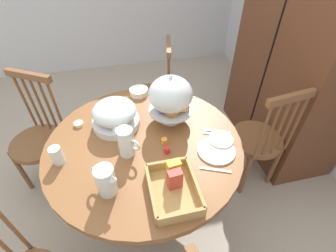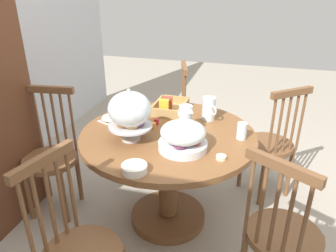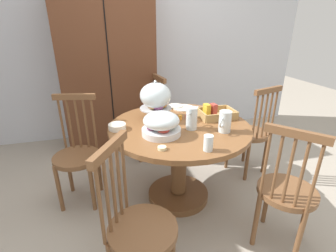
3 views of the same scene
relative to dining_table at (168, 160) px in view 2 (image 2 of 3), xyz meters
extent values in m
plane|color=#A89E8E|center=(-0.03, -0.15, -0.52)|extent=(10.00, 10.00, 0.00)
cylinder|color=brown|center=(0.00, 0.00, 0.20)|extent=(1.19, 1.19, 0.04)
cylinder|color=brown|center=(0.00, 0.00, -0.14)|extent=(0.14, 0.14, 0.63)
cylinder|color=brown|center=(0.00, 0.00, -0.49)|extent=(0.56, 0.56, 0.06)
cylinder|color=brown|center=(-0.45, -0.77, -0.07)|extent=(0.40, 0.40, 0.04)
cylinder|color=brown|center=(-0.26, -0.72, -0.30)|extent=(0.04, 0.04, 0.45)
cylinder|color=brown|center=(-0.66, -0.81, 0.17)|extent=(0.02, 0.02, 0.48)
cylinder|color=brown|center=(-0.63, -0.75, 0.17)|extent=(0.02, 0.02, 0.48)
cylinder|color=brown|center=(-0.59, -0.69, 0.17)|extent=(0.02, 0.02, 0.48)
cylinder|color=brown|center=(-0.56, -0.63, 0.17)|extent=(0.02, 0.02, 0.48)
cylinder|color=brown|center=(-0.52, -0.57, 0.17)|extent=(0.02, 0.02, 0.48)
cube|color=brown|center=(-0.59, -0.69, 0.43)|extent=(0.21, 0.33, 0.05)
cylinder|color=brown|center=(0.57, -0.69, -0.07)|extent=(0.40, 0.40, 0.04)
cylinder|color=brown|center=(0.77, -0.70, -0.30)|extent=(0.04, 0.04, 0.45)
cylinder|color=brown|center=(0.59, -0.49, -0.30)|extent=(0.04, 0.04, 0.45)
cylinder|color=brown|center=(0.55, -0.88, -0.30)|extent=(0.04, 0.04, 0.45)
cylinder|color=brown|center=(0.37, -0.67, -0.30)|extent=(0.04, 0.04, 0.45)
cylinder|color=brown|center=(0.54, -0.90, 0.17)|extent=(0.02, 0.02, 0.48)
cylinder|color=brown|center=(0.49, -0.84, 0.17)|extent=(0.02, 0.02, 0.48)
cylinder|color=brown|center=(0.45, -0.79, 0.17)|extent=(0.02, 0.02, 0.48)
cylinder|color=brown|center=(0.40, -0.73, 0.17)|extent=(0.02, 0.02, 0.48)
cylinder|color=brown|center=(0.36, -0.68, 0.17)|extent=(0.02, 0.02, 0.48)
cube|color=brown|center=(0.45, -0.79, 0.43)|extent=(0.26, 0.30, 0.05)
cylinder|color=brown|center=(0.86, 0.26, -0.07)|extent=(0.40, 0.40, 0.04)
cylinder|color=brown|center=(0.95, 0.43, -0.30)|extent=(0.04, 0.04, 0.45)
cylinder|color=brown|center=(0.68, 0.35, -0.30)|extent=(0.04, 0.04, 0.45)
cylinder|color=brown|center=(1.03, 0.16, -0.30)|extent=(0.04, 0.04, 0.45)
cylinder|color=brown|center=(0.76, 0.08, -0.30)|extent=(0.04, 0.04, 0.45)
cylinder|color=brown|center=(1.04, 0.14, 0.17)|extent=(0.02, 0.02, 0.48)
cylinder|color=brown|center=(0.97, 0.12, 0.17)|extent=(0.02, 0.02, 0.48)
cylinder|color=brown|center=(0.90, 0.10, 0.17)|extent=(0.02, 0.02, 0.48)
cylinder|color=brown|center=(0.83, 0.08, 0.17)|extent=(0.02, 0.02, 0.48)
cylinder|color=brown|center=(0.77, 0.06, 0.17)|extent=(0.02, 0.02, 0.48)
cube|color=brown|center=(0.90, 0.10, 0.43)|extent=(0.36, 0.14, 0.05)
cylinder|color=brown|center=(-0.12, 0.88, -0.07)|extent=(0.40, 0.40, 0.04)
cylinder|color=brown|center=(-0.28, 1.01, -0.30)|extent=(0.04, 0.04, 0.45)
cylinder|color=brown|center=(-0.24, 0.73, -0.30)|extent=(0.04, 0.04, 0.45)
cylinder|color=brown|center=(0.00, 1.04, -0.30)|extent=(0.04, 0.04, 0.45)
cylinder|color=brown|center=(0.04, 0.76, -0.30)|extent=(0.04, 0.04, 0.45)
cylinder|color=brown|center=(0.02, 1.04, 0.17)|extent=(0.02, 0.02, 0.48)
cylinder|color=brown|center=(0.03, 0.98, 0.17)|extent=(0.02, 0.02, 0.48)
cylinder|color=brown|center=(0.04, 0.91, 0.17)|extent=(0.02, 0.02, 0.48)
cylinder|color=brown|center=(0.05, 0.84, 0.17)|extent=(0.02, 0.02, 0.48)
cylinder|color=brown|center=(0.06, 0.77, 0.17)|extent=(0.02, 0.02, 0.48)
cube|color=brown|center=(0.04, 0.91, 0.43)|extent=(0.08, 0.36, 0.05)
cylinder|color=brown|center=(-0.97, 0.38, 0.17)|extent=(0.02, 0.02, 0.48)
cylinder|color=brown|center=(-0.91, 0.36, 0.17)|extent=(0.02, 0.02, 0.48)
cylinder|color=brown|center=(-0.84, 0.35, 0.17)|extent=(0.02, 0.02, 0.48)
cylinder|color=brown|center=(-0.77, 0.33, 0.17)|extent=(0.02, 0.02, 0.48)
cylinder|color=brown|center=(-0.70, 0.32, 0.17)|extent=(0.02, 0.02, 0.48)
cube|color=brown|center=(-0.84, 0.35, 0.43)|extent=(0.36, 0.11, 0.05)
cylinder|color=silver|center=(-0.16, 0.20, 0.22)|extent=(0.12, 0.12, 0.02)
cylinder|color=silver|center=(-0.16, 0.20, 0.26)|extent=(0.03, 0.03, 0.09)
cylinder|color=silver|center=(-0.16, 0.20, 0.31)|extent=(0.28, 0.28, 0.01)
torus|color=#B27033|center=(-0.11, 0.20, 0.34)|extent=(0.10, 0.10, 0.03)
torus|color=#D19347|center=(-0.13, 0.28, 0.34)|extent=(0.10, 0.10, 0.03)
torus|color=#935628|center=(-0.18, 0.23, 0.34)|extent=(0.10, 0.10, 0.03)
torus|color=tan|center=(-0.18, 0.18, 0.34)|extent=(0.10, 0.10, 0.03)
torus|color=#994C84|center=(-0.15, 0.16, 0.34)|extent=(0.10, 0.10, 0.03)
ellipsoid|color=silver|center=(-0.16, 0.20, 0.43)|extent=(0.27, 0.27, 0.22)
sphere|color=silver|center=(-0.16, 0.20, 0.55)|extent=(0.02, 0.02, 0.02)
cylinder|color=silver|center=(-0.19, -0.15, 0.24)|extent=(0.30, 0.30, 0.05)
ellipsoid|color=beige|center=(-0.13, -0.15, 0.28)|extent=(0.09, 0.09, 0.03)
ellipsoid|color=#8CBF59|center=(-0.20, -0.08, 0.28)|extent=(0.09, 0.09, 0.03)
ellipsoid|color=#6B2D4C|center=(-0.26, -0.15, 0.28)|extent=(0.09, 0.09, 0.03)
ellipsoid|color=#CC3D33|center=(-0.19, -0.21, 0.28)|extent=(0.09, 0.09, 0.03)
ellipsoid|color=silver|center=(-0.19, -0.15, 0.33)|extent=(0.28, 0.28, 0.13)
cylinder|color=silver|center=(0.07, -0.10, 0.31)|extent=(0.09, 0.09, 0.18)
cylinder|color=orange|center=(0.07, -0.10, 0.28)|extent=(0.08, 0.08, 0.12)
cone|color=silver|center=(0.03, -0.14, 0.38)|extent=(0.05, 0.05, 0.03)
torus|color=silver|center=(0.11, -0.06, 0.32)|extent=(0.06, 0.06, 0.07)
cylinder|color=silver|center=(0.30, -0.22, 0.30)|extent=(0.10, 0.10, 0.17)
cylinder|color=white|center=(0.30, -0.22, 0.28)|extent=(0.09, 0.09, 0.11)
cone|color=silver|center=(0.34, -0.19, 0.37)|extent=(0.05, 0.05, 0.03)
torus|color=silver|center=(0.25, -0.27, 0.31)|extent=(0.07, 0.06, 0.07)
cube|color=tan|center=(0.38, 0.09, 0.22)|extent=(0.30, 0.22, 0.01)
cube|color=tan|center=(0.38, -0.02, 0.25)|extent=(0.30, 0.02, 0.07)
cube|color=tan|center=(0.38, 0.20, 0.25)|extent=(0.30, 0.02, 0.07)
cube|color=tan|center=(0.23, 0.09, 0.25)|extent=(0.02, 0.22, 0.07)
cube|color=tan|center=(0.53, 0.09, 0.25)|extent=(0.02, 0.22, 0.07)
cube|color=gold|center=(0.29, 0.11, 0.28)|extent=(0.05, 0.07, 0.11)
cube|color=#B23D33|center=(0.35, 0.10, 0.28)|extent=(0.05, 0.07, 0.11)
cylinder|color=white|center=(0.17, 0.40, 0.22)|extent=(0.22, 0.22, 0.01)
cylinder|color=white|center=(0.10, 0.45, 0.23)|extent=(0.15, 0.15, 0.01)
cylinder|color=white|center=(-0.51, 0.04, 0.24)|extent=(0.14, 0.14, 0.04)
cylinder|color=silver|center=(0.05, -0.48, 0.27)|extent=(0.06, 0.06, 0.11)
cylinder|color=beige|center=(-0.25, -0.39, 0.23)|extent=(0.06, 0.06, 0.02)
cylinder|color=#B7282D|center=(0.11, 0.12, 0.24)|extent=(0.04, 0.04, 0.04)
cylinder|color=orange|center=(0.04, 0.12, 0.24)|extent=(0.04, 0.04, 0.04)
cube|color=silver|center=(0.04, 0.45, 0.22)|extent=(0.08, 0.16, 0.01)
cube|color=silver|center=(0.01, 0.46, 0.22)|extent=(0.08, 0.16, 0.01)
cube|color=silver|center=(0.30, 0.34, 0.22)|extent=(0.08, 0.16, 0.01)
camera|label=1|loc=(1.04, -0.09, 1.28)|focal=26.13mm
camera|label=2|loc=(-1.87, -0.53, 1.18)|focal=34.45mm
camera|label=3|loc=(-0.59, -1.83, 1.01)|focal=26.51mm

